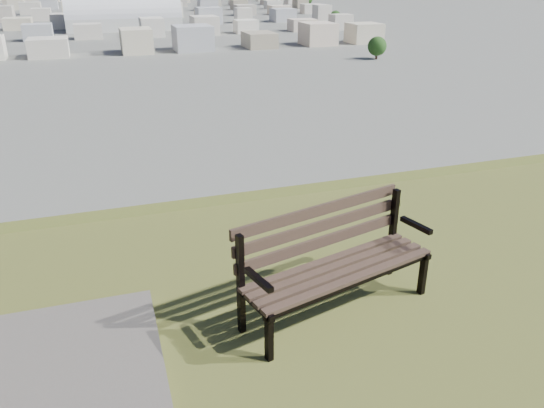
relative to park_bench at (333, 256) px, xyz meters
name	(u,v)px	position (x,y,z in m)	size (l,w,h in m)	color
park_bench	(333,256)	(0.00, 0.00, 0.00)	(2.02, 1.08, 1.01)	#483329
arena	(124,18)	(16.06, 281.66, -20.16)	(54.50, 23.26, 22.96)	silver
city_blocks	(86,8)	(-0.49, 393.16, -22.07)	(395.00, 361.00, 7.00)	beige
city_trees	(36,16)	(-26.88, 317.72, -20.74)	(406.52, 387.20, 9.98)	#34201A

